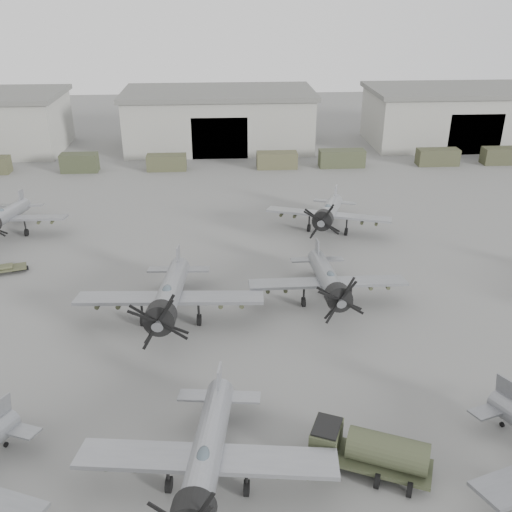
{
  "coord_description": "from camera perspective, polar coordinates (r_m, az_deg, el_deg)",
  "views": [
    {
      "loc": [
        0.05,
        -26.8,
        23.39
      ],
      "look_at": [
        2.82,
        16.56,
        2.5
      ],
      "focal_mm": 40.0,
      "sensor_mm": 36.0,
      "label": 1
    }
  ],
  "objects": [
    {
      "name": "ground",
      "position": [
        35.57,
        -2.94,
        -15.48
      ],
      "size": [
        220.0,
        220.0,
        0.0
      ],
      "primitive_type": "plane",
      "color": "#5A5A57",
      "rests_on": "ground"
    },
    {
      "name": "hangar_center",
      "position": [
        90.77,
        -3.7,
        13.53
      ],
      "size": [
        29.0,
        14.8,
        8.7
      ],
      "color": "gray",
      "rests_on": "ground"
    },
    {
      "name": "hangar_right",
      "position": [
        98.39,
        19.65,
        13.1
      ],
      "size": [
        29.0,
        14.8,
        8.7
      ],
      "color": "gray",
      "rests_on": "ground"
    },
    {
      "name": "support_truck_2",
      "position": [
        82.2,
        -17.23,
        8.91
      ],
      "size": [
        4.94,
        2.2,
        2.49
      ],
      "primitive_type": "cube",
      "color": "#343925",
      "rests_on": "ground"
    },
    {
      "name": "support_truck_3",
      "position": [
        80.32,
        -8.93,
        9.23
      ],
      "size": [
        5.37,
        2.2,
        2.13
      ],
      "primitive_type": "cube",
      "color": "#41432C",
      "rests_on": "ground"
    },
    {
      "name": "support_truck_4",
      "position": [
        80.34,
        2.11,
        9.57
      ],
      "size": [
        5.6,
        2.2,
        2.23
      ],
      "primitive_type": "cube",
      "color": "#4A4930",
      "rests_on": "ground"
    },
    {
      "name": "support_truck_5",
      "position": [
        81.71,
        8.57,
        9.63
      ],
      "size": [
        6.34,
        2.2,
        2.38
      ],
      "primitive_type": "cube",
      "color": "#3A3F29",
      "rests_on": "ground"
    },
    {
      "name": "support_truck_6",
      "position": [
        85.62,
        17.7,
        9.42
      ],
      "size": [
        5.8,
        2.2,
        2.28
      ],
      "primitive_type": "cube",
      "color": "#3A3C27",
      "rests_on": "ground"
    },
    {
      "name": "support_truck_7",
      "position": [
        89.62,
        23.68,
        9.18
      ],
      "size": [
        6.58,
        2.2,
        2.33
      ],
      "primitive_type": "cube",
      "color": "#373925",
      "rests_on": "ground"
    },
    {
      "name": "aircraft_near_1",
      "position": [
        29.65,
        -5.05,
        -19.54
      ],
      "size": [
        13.21,
        11.89,
        5.25
      ],
      "rotation": [
        0.0,
        0.0,
        -0.12
      ],
      "color": "gray",
      "rests_on": "ground"
    },
    {
      "name": "aircraft_mid_1",
      "position": [
        42.51,
        -8.7,
        -3.98
      ],
      "size": [
        14.07,
        12.66,
        5.63
      ],
      "rotation": [
        0.0,
        0.0,
        -0.05
      ],
      "color": "gray",
      "rests_on": "ground"
    },
    {
      "name": "aircraft_mid_2",
      "position": [
        45.07,
        7.27,
        -2.46
      ],
      "size": [
        12.47,
        11.22,
        5.03
      ],
      "rotation": [
        0.0,
        0.0,
        -0.0
      ],
      "color": "gray",
      "rests_on": "ground"
    },
    {
      "name": "aircraft_far_0",
      "position": [
        62.63,
        -23.86,
        3.64
      ],
      "size": [
        12.01,
        10.8,
        4.83
      ],
      "rotation": [
        0.0,
        0.0,
        -0.01
      ],
      "color": "gray",
      "rests_on": "ground"
    },
    {
      "name": "aircraft_far_1",
      "position": [
        58.43,
        7.23,
        4.34
      ],
      "size": [
        12.75,
        11.48,
        5.11
      ],
      "rotation": [
        0.0,
        0.0,
        -0.32
      ],
      "color": "#989BA0",
      "rests_on": "ground"
    },
    {
      "name": "fuel_tanker",
      "position": [
        31.98,
        11.3,
        -18.4
      ],
      "size": [
        6.6,
        4.4,
        2.43
      ],
      "rotation": [
        0.0,
        0.0,
        -0.41
      ],
      "color": "#373D27",
      "rests_on": "ground"
    }
  ]
}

